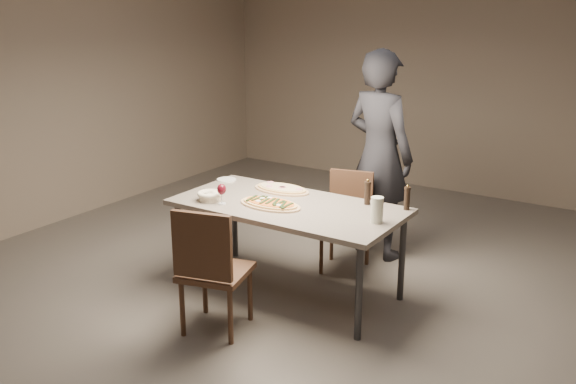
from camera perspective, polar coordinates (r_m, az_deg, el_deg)
The scene contains 14 objects.
room at distance 4.85m, azimuth 0.00°, elevation 6.23°, with size 7.00×7.00×7.00m.
dining_table at distance 5.03m, azimuth 0.00°, elevation -1.71°, with size 1.80×0.90×0.75m.
zucchini_pizza at distance 4.97m, azimuth -1.59°, elevation -1.04°, with size 0.53×0.29×0.05m.
ham_pizza at distance 5.35m, azimuth -0.57°, elevation 0.28°, with size 0.51×0.28×0.04m.
bread_basket at distance 5.13m, azimuth -6.96°, elevation -0.29°, with size 0.20×0.20×0.07m.
oil_dish at distance 4.98m, azimuth -2.62°, elevation -1.10°, with size 0.14×0.14×0.02m.
pepper_mill_left at distance 5.02m, azimuth 7.08°, elevation -0.04°, with size 0.05×0.05×0.20m.
pepper_mill_right at distance 4.94m, azimuth 10.54°, elevation -0.52°, with size 0.05×0.05×0.20m.
carafe at distance 4.62m, azimuth 7.92°, elevation -1.58°, with size 0.09×0.09×0.19m.
wine_glass at distance 5.01m, azimuth -5.92°, elevation 0.18°, with size 0.07×0.07×0.16m.
side_plate at distance 5.69m, azimuth -5.49°, elevation 1.10°, with size 0.17×0.17×0.01m.
chair_near at distance 4.49m, azimuth -6.94°, elevation -6.43°, with size 0.54×0.54×0.94m.
chair_far at distance 5.63m, azimuth 5.34°, elevation -2.03°, with size 0.49×0.49×0.85m.
diner at distance 5.81m, azimuth 8.12°, elevation 3.26°, with size 0.69×0.45×1.89m, color black.
Camera 1 is at (2.59, -4.00, 2.30)m, focal length 40.00 mm.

